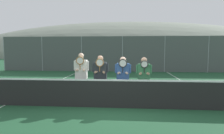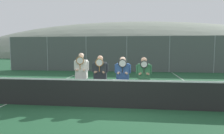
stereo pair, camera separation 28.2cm
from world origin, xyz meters
The scene contains 15 objects.
ground_plane centered at (0.00, 0.00, 0.00)m, with size 120.00×120.00×0.00m, color #1E4C2D.
hill_distant centered at (0.00, 56.14, 0.00)m, with size 100.51×55.84×19.54m.
clubhouse_building centered at (0.91, 19.63, 1.71)m, with size 16.73×5.50×3.38m.
fence_back centered at (0.00, 11.12, 1.58)m, with size 22.28×0.06×3.16m.
tennis_net centered at (0.00, 0.00, 0.51)m, with size 10.51×0.09×1.09m.
court_line_left_sideline centered at (-3.91, 3.00, 0.00)m, with size 0.05×16.00×0.01m, color white.
court_line_right_sideline centered at (3.91, 3.00, 0.00)m, with size 0.05×16.00×0.01m, color white.
player_leftmost centered at (-1.26, 0.69, 1.10)m, with size 0.58×0.34×1.88m.
player_center_left centered at (-0.51, 0.61, 1.06)m, with size 0.61×0.34×1.79m.
player_center_right centered at (0.33, 0.70, 1.04)m, with size 0.60×0.34×1.74m.
player_rightmost centered at (1.10, 0.64, 1.02)m, with size 0.57×0.34×1.73m.
car_far_left centered at (-6.03, 14.13, 0.88)m, with size 4.21×1.98×1.71m.
car_left_of_center centered at (-1.29, 14.17, 0.95)m, with size 4.10×1.93×1.89m.
car_center centered at (3.47, 14.30, 0.89)m, with size 4.25×2.10×1.75m.
car_right_of_center centered at (8.47, 14.58, 0.95)m, with size 4.58×2.02×1.87m.
Camera 1 is at (0.53, -6.72, 2.03)m, focal length 32.00 mm.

